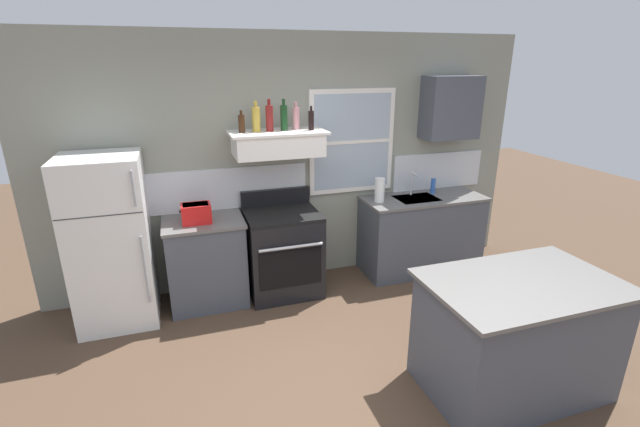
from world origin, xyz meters
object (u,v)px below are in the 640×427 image
(bottle_brown_stout, at_px, (242,123))
(bottle_dark_green_wine, at_px, (284,117))
(bottle_balsamic_dark, at_px, (311,120))
(paper_towel_roll, at_px, (380,190))
(bottle_champagne_gold_foil, at_px, (256,119))
(refrigerator, at_px, (111,242))
(bottle_rose_pink, at_px, (296,118))
(bottle_red_label_wine, at_px, (269,118))
(kitchen_island, at_px, (515,335))
(stove_range, at_px, (283,252))
(dish_soap_bottle, at_px, (433,186))
(toaster, at_px, (196,213))

(bottle_brown_stout, distance_m, bottle_dark_green_wine, 0.43)
(bottle_balsamic_dark, relative_size, paper_towel_roll, 0.88)
(bottle_balsamic_dark, bearing_deg, bottle_champagne_gold_foil, 173.62)
(bottle_brown_stout, bearing_deg, paper_towel_roll, -2.55)
(refrigerator, relative_size, bottle_dark_green_wine, 5.25)
(bottle_brown_stout, xyz_separation_m, bottle_rose_pink, (0.56, 0.04, 0.03))
(bottle_red_label_wine, relative_size, kitchen_island, 0.22)
(stove_range, height_order, dish_soap_bottle, same)
(toaster, distance_m, bottle_red_label_wine, 1.18)
(refrigerator, distance_m, kitchen_island, 3.58)
(bottle_champagne_gold_foil, relative_size, bottle_rose_pink, 1.08)
(bottle_dark_green_wine, height_order, paper_towel_roll, bottle_dark_green_wine)
(toaster, xyz_separation_m, paper_towel_roll, (1.99, 0.06, 0.04))
(bottle_champagne_gold_foil, relative_size, bottle_dark_green_wine, 0.96)
(bottle_champagne_gold_foil, distance_m, dish_soap_bottle, 2.26)
(toaster, bearing_deg, paper_towel_roll, 1.71)
(dish_soap_bottle, bearing_deg, bottle_balsamic_dark, -176.60)
(bottle_champagne_gold_foil, distance_m, bottle_dark_green_wine, 0.28)
(toaster, relative_size, dish_soap_bottle, 1.65)
(bottle_rose_pink, distance_m, bottle_balsamic_dark, 0.17)
(bottle_red_label_wine, distance_m, paper_towel_roll, 1.47)
(refrigerator, distance_m, stove_range, 1.69)
(bottle_rose_pink, relative_size, kitchen_island, 0.20)
(toaster, height_order, bottle_red_label_wine, bottle_red_label_wine)
(bottle_brown_stout, relative_size, bottle_champagne_gold_foil, 0.72)
(bottle_brown_stout, bearing_deg, bottle_champagne_gold_foil, 1.43)
(stove_range, bearing_deg, dish_soap_bottle, 4.18)
(bottle_brown_stout, xyz_separation_m, bottle_red_label_wine, (0.28, -0.00, 0.04))
(stove_range, height_order, paper_towel_roll, paper_towel_roll)
(kitchen_island, bearing_deg, bottle_balsamic_dark, 114.98)
(dish_soap_bottle, xyz_separation_m, kitchen_island, (-0.58, -2.15, -0.54))
(paper_towel_roll, height_order, kitchen_island, paper_towel_roll)
(bottle_brown_stout, relative_size, bottle_rose_pink, 0.78)
(dish_soap_bottle, bearing_deg, bottle_brown_stout, -179.12)
(bottle_red_label_wine, bearing_deg, paper_towel_roll, -3.08)
(bottle_red_label_wine, distance_m, kitchen_island, 2.90)
(stove_range, bearing_deg, paper_towel_roll, 1.89)
(refrigerator, relative_size, kitchen_island, 1.16)
(bottle_champagne_gold_foil, bearing_deg, bottle_rose_pink, 5.33)
(refrigerator, distance_m, paper_towel_roll, 2.79)
(bottle_red_label_wine, height_order, bottle_rose_pink, bottle_red_label_wine)
(bottle_rose_pink, xyz_separation_m, bottle_balsamic_dark, (0.13, -0.10, -0.01))
(bottle_dark_green_wine, height_order, bottle_balsamic_dark, bottle_dark_green_wine)
(toaster, xyz_separation_m, bottle_red_label_wine, (0.78, 0.12, 0.87))
(refrigerator, bearing_deg, dish_soap_bottle, 2.60)
(bottle_brown_stout, relative_size, dish_soap_bottle, 1.18)
(bottle_brown_stout, distance_m, paper_towel_roll, 1.68)
(paper_towel_roll, distance_m, dish_soap_bottle, 0.76)
(stove_range, height_order, bottle_brown_stout, bottle_brown_stout)
(toaster, xyz_separation_m, stove_range, (0.86, 0.02, -0.54))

